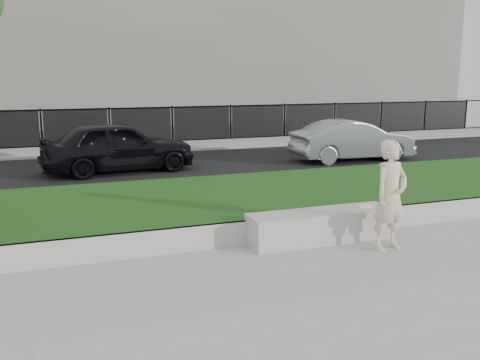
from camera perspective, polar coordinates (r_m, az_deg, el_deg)
name	(u,v)px	position (r m, az deg, el deg)	size (l,w,h in m)	color
ground	(258,267)	(7.78, 1.89, -9.31)	(90.00, 90.00, 0.00)	gray
grass_bank	(200,206)	(10.43, -4.34, -2.82)	(34.00, 4.00, 0.40)	black
grass_kerb	(233,234)	(8.63, -0.72, -5.79)	(34.00, 0.08, 0.40)	#A09D96
street	(147,169)	(15.72, -9.88, 1.15)	(34.00, 7.00, 0.04)	black
far_pavement	(124,148)	(20.11, -12.25, 3.36)	(34.00, 3.00, 0.12)	gray
iron_fence	(128,138)	(19.07, -11.88, 4.42)	(32.00, 0.30, 1.50)	slate
building_facade	(98,25)	(26.98, -14.93, 15.71)	(34.00, 10.00, 10.00)	slate
stone_bench	(321,226)	(8.99, 8.62, -4.88)	(2.48, 0.62, 0.51)	#A09D96
man	(391,196)	(8.65, 15.77, -1.61)	(0.63, 0.42, 1.74)	beige
book	(364,206)	(9.37, 13.10, -2.69)	(0.23, 0.17, 0.03)	beige
car_dark	(118,147)	(15.24, -12.87, 3.50)	(1.68, 4.17, 1.42)	black
car_silver	(353,140)	(17.24, 11.92, 4.16)	(1.35, 3.87, 1.27)	gray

